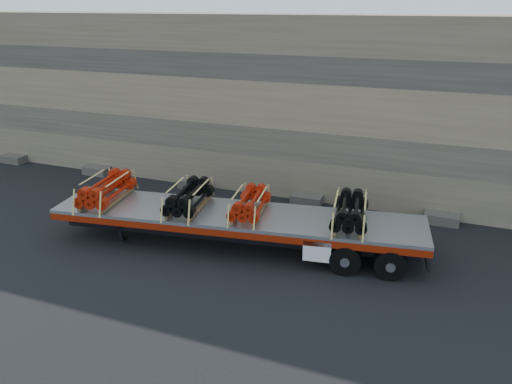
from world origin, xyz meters
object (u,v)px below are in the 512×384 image
at_px(bundle_midfront, 189,198).
at_px(bundle_front, 106,190).
at_px(bundle_rear, 350,212).
at_px(trailer, 236,230).
at_px(bundle_midrear, 250,204).

bearing_deg(bundle_midfront, bundle_front, -180.00).
bearing_deg(bundle_rear, trailer, -180.00).
xyz_separation_m(trailer, bundle_front, (-4.40, -0.65, 0.98)).
distance_m(trailer, bundle_front, 4.56).
xyz_separation_m(trailer, bundle_midfront, (-1.54, -0.23, 0.97)).
xyz_separation_m(bundle_midrear, bundle_rear, (3.05, 0.45, 0.03)).
bearing_deg(bundle_midrear, trailer, -180.00).
bearing_deg(bundle_front, trailer, -0.00).
height_order(bundle_midrear, bundle_rear, bundle_rear).
bearing_deg(bundle_front, bundle_rear, 0.00).
xyz_separation_m(bundle_midfront, bundle_rear, (5.05, 0.74, -0.01)).
bearing_deg(bundle_midrear, bundle_midfront, 180.00).
bearing_deg(bundle_midrear, bundle_rear, 0.00).
xyz_separation_m(bundle_front, bundle_midrear, (4.86, 0.71, -0.05)).
bearing_deg(bundle_rear, bundle_midrear, -180.00).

